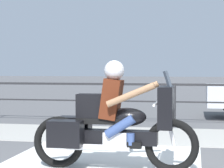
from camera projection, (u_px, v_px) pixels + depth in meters
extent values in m
cube|color=#A8A59E|center=(171.00, 136.00, 9.33)|extent=(44.00, 2.40, 0.01)
cube|color=#232326|center=(175.00, 85.00, 11.22)|extent=(36.00, 0.04, 0.06)
cube|color=#232326|center=(175.00, 102.00, 11.24)|extent=(36.00, 0.03, 0.04)
cylinder|color=#232326|center=(175.00, 104.00, 11.24)|extent=(0.05, 0.05, 1.06)
torus|color=black|center=(172.00, 146.00, 6.11)|extent=(0.76, 0.11, 0.76)
torus|color=black|center=(59.00, 142.00, 6.42)|extent=(0.76, 0.11, 0.76)
cube|color=black|center=(114.00, 137.00, 6.26)|extent=(1.26, 0.22, 0.20)
cube|color=silver|center=(116.00, 140.00, 6.25)|extent=(0.34, 0.26, 0.26)
ellipsoid|color=black|center=(127.00, 117.00, 6.21)|extent=(0.54, 0.30, 0.26)
cube|color=black|center=(103.00, 120.00, 6.28)|extent=(0.73, 0.28, 0.08)
cube|color=black|center=(166.00, 107.00, 6.10)|extent=(0.20, 0.61, 0.58)
cube|color=#1E232B|center=(168.00, 79.00, 6.08)|extent=(0.10, 0.52, 0.24)
cylinder|color=silver|center=(156.00, 103.00, 6.12)|extent=(0.04, 0.70, 0.04)
cylinder|color=silver|center=(98.00, 147.00, 6.14)|extent=(0.91, 0.09, 0.09)
cube|color=black|center=(66.00, 134.00, 6.14)|extent=(0.48, 0.28, 0.37)
cube|color=black|center=(75.00, 129.00, 6.61)|extent=(0.48, 0.28, 0.37)
cylinder|color=silver|center=(170.00, 126.00, 6.10)|extent=(0.19, 0.06, 0.54)
cube|color=#4C1E0F|center=(112.00, 99.00, 6.24)|extent=(0.32, 0.36, 0.59)
sphere|color=#8C6647|center=(114.00, 72.00, 6.22)|extent=(0.23, 0.23, 0.23)
sphere|color=#B7B7BC|center=(114.00, 71.00, 6.22)|extent=(0.29, 0.29, 0.29)
cylinder|color=#33477A|center=(120.00, 127.00, 6.08)|extent=(0.44, 0.13, 0.34)
cylinder|color=#33477A|center=(131.00, 139.00, 6.06)|extent=(0.11, 0.11, 0.16)
cube|color=black|center=(134.00, 145.00, 6.05)|extent=(0.20, 0.10, 0.09)
cylinder|color=#33477A|center=(124.00, 124.00, 6.38)|extent=(0.44, 0.13, 0.34)
cylinder|color=#33477A|center=(134.00, 136.00, 6.35)|extent=(0.11, 0.11, 0.16)
cube|color=black|center=(137.00, 141.00, 6.35)|extent=(0.20, 0.10, 0.09)
cylinder|color=#8C6647|center=(131.00, 95.00, 5.88)|extent=(0.67, 0.09, 0.35)
cylinder|color=#8C6647|center=(136.00, 92.00, 6.47)|extent=(0.67, 0.09, 0.35)
cube|color=black|center=(91.00, 106.00, 6.30)|extent=(0.40, 0.25, 0.35)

